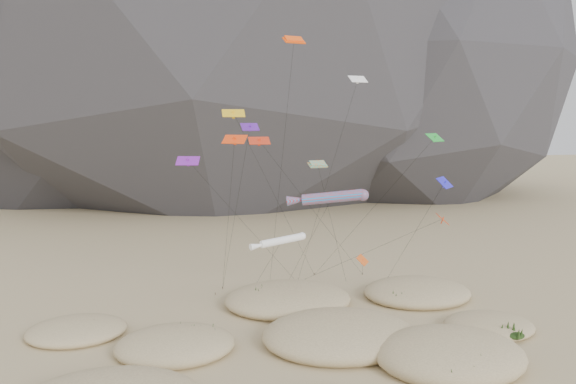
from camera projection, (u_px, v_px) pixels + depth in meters
The scene contains 9 objects.
ground at pixel (330, 361), 50.21m from camera, with size 500.00×500.00×0.00m, color #CCB789.
dunes at pixel (308, 340), 53.16m from camera, with size 50.89×38.53×3.74m.
dune_grass at pixel (315, 344), 52.00m from camera, with size 43.16×29.28×1.56m.
kite_stakes at pixel (296, 284), 73.32m from camera, with size 21.41×7.45×0.30m.
rainbow_tube_kite at pixel (329, 198), 62.25m from camera, with size 8.96×12.35×13.91m.
white_tube_kite at pixel (280, 241), 54.57m from camera, with size 5.95×18.20×10.38m.
orange_parafoil at pixel (294, 45), 59.13m from camera, with size 2.50×11.65×30.26m.
multi_parafoil at pixel (318, 166), 60.70m from camera, with size 8.30×11.89×17.13m.
delta_kites at pixel (325, 161), 58.46m from camera, with size 29.27×23.20×26.34m.
Camera 1 is at (-14.01, -45.88, 21.56)m, focal length 35.00 mm.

